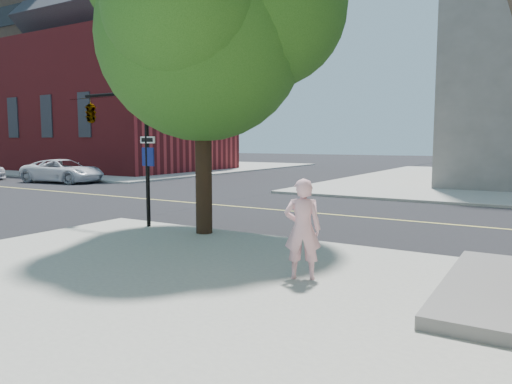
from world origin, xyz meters
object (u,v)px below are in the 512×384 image
Objects in this scene: street_tree at (207,11)px; signal_pole at (99,114)px; car_a at (63,171)px; man_on_phone at (303,229)px.

street_tree is 4.40m from signal_pole.
man_on_phone is at bearing -126.85° from car_a.
street_tree is at bearing -125.74° from car_a.
signal_pole is 0.77× the size of car_a.
street_tree reaches higher than man_on_phone.
signal_pole is (-7.41, 2.31, 2.18)m from man_on_phone.
car_a is (-20.32, 10.79, -0.28)m from man_on_phone.
street_tree reaches higher than car_a.
street_tree is 19.28m from car_a.
signal_pole is (-3.76, -0.04, -2.28)m from street_tree.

